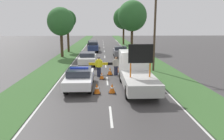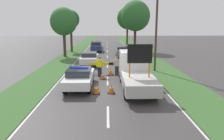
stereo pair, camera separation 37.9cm
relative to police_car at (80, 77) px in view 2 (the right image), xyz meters
name	(u,v)px [view 2 (the right image)]	position (x,y,z in m)	size (l,w,h in m)	color
ground_plane	(108,89)	(1.97, -0.39, -0.75)	(160.00, 160.00, 0.00)	#3D3A3A
lane_markings	(107,56)	(1.97, 15.97, -0.75)	(7.77, 72.09, 0.01)	silver
grass_verge_left	(73,53)	(-3.48, 19.61, -0.73)	(3.03, 120.00, 0.03)	#38602D
grass_verge_right	(141,53)	(7.42, 19.61, -0.73)	(3.03, 120.00, 0.03)	#38602D
police_car	(80,77)	(0.00, 0.00, 0.00)	(1.79, 4.73, 1.49)	white
work_truck	(135,71)	(3.94, 0.14, 0.41)	(2.01, 6.38, 3.19)	white
road_barrier	(109,64)	(2.08, 4.43, 0.11)	(3.41, 0.08, 1.03)	black
police_officer	(100,65)	(1.30, 3.31, 0.26)	(0.61, 0.39, 1.69)	#191E38
pedestrian_civilian	(117,64)	(2.79, 3.85, 0.21)	(0.59, 0.37, 1.63)	#191E38
traffic_cone_near_police	(96,89)	(1.22, -1.45, -0.42)	(0.49, 0.49, 0.67)	black
traffic_cone_centre_front	(119,70)	(3.06, 4.93, -0.51)	(0.35, 0.35, 0.49)	black
traffic_cone_near_truck	(111,71)	(2.26, 3.96, -0.41)	(0.50, 0.50, 0.69)	black
traffic_cone_behind_barrier	(111,88)	(2.20, -1.39, -0.43)	(0.47, 0.47, 0.65)	black
traffic_cone_lane_edge	(102,76)	(1.54, 2.42, -0.46)	(0.42, 0.42, 0.58)	black
queued_car_van_white	(90,58)	(0.00, 9.11, 0.01)	(1.78, 4.57, 1.41)	silver
queued_car_suv_grey	(123,51)	(4.11, 15.23, 0.02)	(1.78, 4.60, 1.47)	slate
queued_car_hatch_blue	(96,47)	(0.16, 21.73, 0.08)	(1.71, 4.23, 1.66)	navy
queued_car_sedan_black	(96,44)	(-0.16, 27.98, 0.02)	(1.95, 4.49, 1.45)	black
roadside_tree_near_left	(135,16)	(6.64, 21.92, 5.09)	(4.78, 4.78, 8.37)	#42301E
roadside_tree_near_right	(64,22)	(-3.95, 15.51, 4.05)	(3.61, 3.61, 6.73)	#42301E
roadside_tree_mid_left	(71,20)	(-3.95, 21.53, 4.47)	(2.80, 2.80, 6.77)	#42301E
roadside_tree_mid_right	(127,18)	(6.56, 35.27, 5.16)	(4.66, 4.66, 8.38)	#42301E
utility_pole	(156,24)	(6.50, 5.49, 3.66)	(1.20, 0.20, 8.60)	#473828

